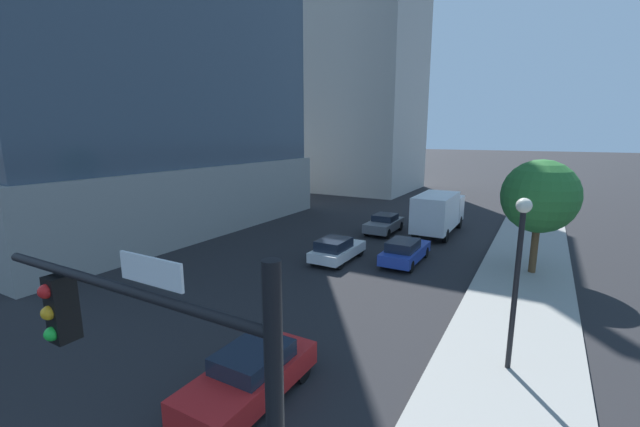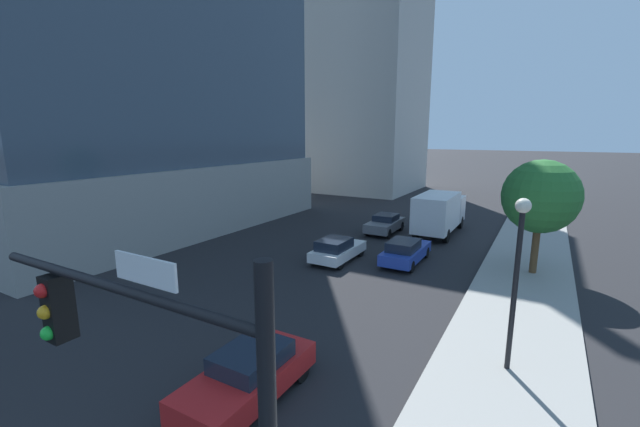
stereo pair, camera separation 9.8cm
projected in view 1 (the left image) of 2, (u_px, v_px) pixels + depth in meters
sidewalk at (520, 297)px, 17.91m from camera, size 4.41×120.00×0.15m
construction_building at (364, 44)px, 50.23m from camera, size 22.08×14.61×42.81m
traffic_light_pole at (162, 386)px, 5.12m from camera, size 5.32×0.48×5.95m
street_lamp at (519, 259)px, 11.72m from camera, size 0.44×0.44×5.36m
street_tree at (540, 197)px, 20.23m from camera, size 3.74×3.74×5.92m
car_blue at (405, 251)px, 22.81m from camera, size 1.78×4.39×1.43m
car_gray at (384, 224)px, 29.82m from camera, size 1.82×4.10×1.40m
car_white at (337, 249)px, 23.16m from camera, size 1.83×4.06×1.41m
car_red at (250, 375)px, 11.02m from camera, size 1.85×4.32×1.46m
box_truck at (438, 211)px, 29.27m from camera, size 2.38×7.10×3.07m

